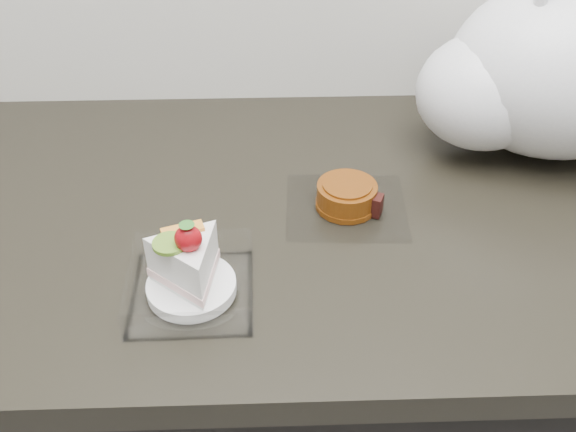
{
  "coord_description": "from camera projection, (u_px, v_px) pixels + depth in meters",
  "views": [
    {
      "loc": [
        -0.08,
        0.99,
        1.43
      ],
      "look_at": [
        -0.06,
        1.61,
        0.94
      ],
      "focal_mm": 40.0,
      "sensor_mm": 36.0,
      "label": 1
    }
  ],
  "objects": [
    {
      "name": "counter",
      "position": [
        317.0,
        401.0,
        1.16
      ],
      "size": [
        2.04,
        0.64,
        0.9
      ],
      "color": "black",
      "rests_on": "ground"
    },
    {
      "name": "plastic_bag",
      "position": [
        551.0,
        72.0,
        0.92
      ],
      "size": [
        0.44,
        0.36,
        0.32
      ],
      "rotation": [
        0.0,
        0.0,
        0.29
      ],
      "color": "white",
      "rests_on": "counter"
    },
    {
      "name": "cake_tray",
      "position": [
        190.0,
        275.0,
        0.73
      ],
      "size": [
        0.14,
        0.14,
        0.11
      ],
      "rotation": [
        0.0,
        0.0,
        0.02
      ],
      "color": "white",
      "rests_on": "counter"
    },
    {
      "name": "mooncake_wrap",
      "position": [
        348.0,
        198.0,
        0.87
      ],
      "size": [
        0.17,
        0.16,
        0.04
      ],
      "rotation": [
        0.0,
        0.0,
        0.12
      ],
      "color": "white",
      "rests_on": "counter"
    }
  ]
}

